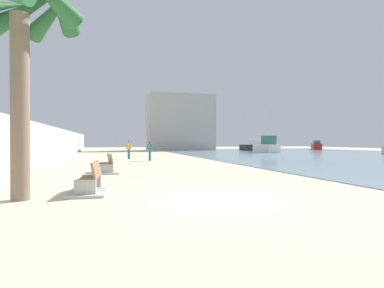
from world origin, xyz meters
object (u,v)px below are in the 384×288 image
at_px(bench_far, 106,168).
at_px(boat_mid_bay, 316,146).
at_px(palm_tree, 20,20).
at_px(boat_outer, 255,146).
at_px(person_walking, 150,149).
at_px(person_standing, 129,148).
at_px(bench_near, 90,185).
at_px(boat_far_left, 267,146).

distance_m(bench_far, boat_mid_bay, 51.93).
relative_size(palm_tree, boat_outer, 0.95).
bearing_deg(person_walking, boat_outer, 46.17).
xyz_separation_m(bench_far, person_standing, (1.90, 12.00, 0.79)).
xyz_separation_m(bench_near, boat_far_left, (22.40, 28.49, 0.70)).
height_order(bench_near, bench_far, same).
distance_m(bench_far, boat_outer, 39.96).
distance_m(person_standing, boat_outer, 29.96).
relative_size(bench_far, boat_outer, 0.32).
relative_size(palm_tree, bench_far, 2.95).
height_order(bench_near, boat_outer, boat_outer).
bearing_deg(bench_near, palm_tree, -156.56).
xyz_separation_m(bench_far, boat_mid_bay, (39.35, 33.88, 0.52)).
distance_m(bench_near, boat_outer, 45.09).
relative_size(person_walking, boat_outer, 0.24).
xyz_separation_m(person_walking, boat_mid_bay, (35.90, 24.79, -0.21)).
bearing_deg(boat_mid_bay, bench_near, -134.88).
relative_size(palm_tree, person_walking, 3.93).
relative_size(bench_far, person_standing, 1.27).
relative_size(boat_mid_bay, boat_far_left, 0.74).
distance_m(palm_tree, boat_far_left, 38.12).
xyz_separation_m(bench_near, boat_mid_bay, (39.77, 39.93, 0.52)).
relative_size(bench_near, boat_far_left, 0.34).
bearing_deg(person_standing, bench_near, -97.33).
relative_size(bench_far, boat_mid_bay, 0.47).
height_order(person_standing, boat_mid_bay, boat_mid_bay).
relative_size(palm_tree, bench_near, 3.00).
height_order(bench_far, person_walking, person_walking).
bearing_deg(bench_far, bench_near, -93.98).
distance_m(boat_mid_bay, boat_far_left, 20.80).
xyz_separation_m(person_walking, boat_outer, (21.35, 22.24, -0.12)).
xyz_separation_m(boat_outer, boat_far_left, (-2.81, -8.89, 0.09)).
bearing_deg(boat_far_left, person_standing, -152.52).
height_order(person_walking, boat_mid_bay, boat_mid_bay).
height_order(palm_tree, boat_outer, palm_tree).
bearing_deg(person_walking, boat_mid_bay, 34.63).
distance_m(palm_tree, person_walking, 17.30).
bearing_deg(bench_near, boat_mid_bay, 45.12).
height_order(palm_tree, person_standing, palm_tree).
bearing_deg(bench_near, boat_far_left, 51.83).
xyz_separation_m(palm_tree, bench_far, (2.15, 6.80, -4.68)).
bearing_deg(boat_mid_bay, palm_tree, -135.57).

